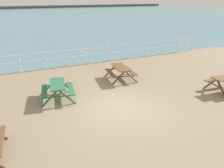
# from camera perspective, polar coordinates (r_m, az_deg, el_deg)

# --- Properties ---
(ground_plane) EXTENTS (30.00, 24.00, 0.20)m
(ground_plane) POSITION_cam_1_polar(r_m,az_deg,el_deg) (10.46, 1.77, -6.54)
(ground_plane) COLOR gray
(sea_band) EXTENTS (142.00, 90.00, 0.01)m
(sea_band) POSITION_cam_1_polar(r_m,az_deg,el_deg) (61.31, -22.65, 14.71)
(sea_band) COLOR teal
(sea_band) RESTS_ON ground
(distant_shoreline) EXTENTS (142.00, 6.00, 1.80)m
(distant_shoreline) POSITION_cam_1_polar(r_m,az_deg,el_deg) (104.17, -24.65, 16.25)
(distant_shoreline) COLOR #4C4C47
(distant_shoreline) RESTS_ON ground
(seaward_railing) EXTENTS (23.07, 0.07, 1.08)m
(seaward_railing) POSITION_cam_1_polar(r_m,az_deg,el_deg) (17.02, -10.51, 6.90)
(seaward_railing) COLOR white
(seaward_railing) RESTS_ON ground
(picnic_table_far_right) EXTENTS (1.84, 2.07, 0.80)m
(picnic_table_far_right) POSITION_cam_1_polar(r_m,az_deg,el_deg) (11.52, -13.07, -0.74)
(picnic_table_far_right) COLOR #286B47
(picnic_table_far_right) RESTS_ON ground
(picnic_table_seaward) EXTENTS (1.81, 2.04, 0.80)m
(picnic_table_seaward) POSITION_cam_1_polar(r_m,az_deg,el_deg) (13.87, 2.13, 3.45)
(picnic_table_seaward) COLOR brown
(picnic_table_seaward) RESTS_ON ground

